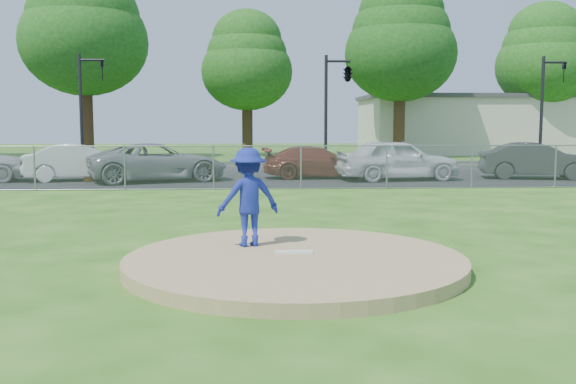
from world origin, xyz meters
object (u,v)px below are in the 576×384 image
commercial_building (472,124)px  pitcher (248,197)px  tree_right (401,39)px  parked_car_pearl (397,159)px  parked_car_darkred (317,162)px  parked_car_white (81,162)px  traffic_signal_center (346,75)px  tree_left (84,25)px  parked_car_gray (158,162)px  tree_far_right (544,55)px  traffic_cone (89,171)px  tree_center (247,60)px  traffic_signal_left (86,100)px  traffic_signal_right (547,101)px  parked_car_charcoal (536,161)px

commercial_building → pitcher: 40.73m
tree_right → commercial_building: bearing=40.6°
tree_right → parked_car_pearl: 18.56m
parked_car_darkred → parked_car_white: bearing=90.1°
traffic_signal_center → pitcher: traffic_signal_center is taller
tree_left → parked_car_gray: size_ratio=2.35×
tree_far_right → tree_right: bearing=-164.7°
pitcher → parked_car_pearl: (5.83, 14.31, -0.21)m
pitcher → traffic_cone: (-6.36, 14.66, -0.63)m
tree_center → parked_car_white: bearing=-109.4°
commercial_building → tree_far_right: size_ratio=1.53×
commercial_building → traffic_signal_center: (-12.03, -16.00, 2.45)m
pitcher → parked_car_darkred: size_ratio=0.37×
pitcher → traffic_cone: 15.99m
traffic_signal_left → parked_car_pearl: 15.64m
traffic_signal_right → parked_car_white: 22.71m
traffic_signal_center → traffic_cone: traffic_signal_center is taller
parked_car_pearl → parked_car_charcoal: parked_car_pearl is taller
tree_center → traffic_cone: size_ratio=12.37×
tree_right → tree_far_right: bearing=15.3°
traffic_signal_center → parked_car_charcoal: traffic_signal_center is taller
commercial_building → traffic_signal_center: 20.17m
commercial_building → traffic_signal_right: size_ratio=2.93×
commercial_building → traffic_signal_left: (-24.76, -16.00, 1.20)m
tree_center → parked_car_white: (-6.43, -18.25, -5.74)m
traffic_signal_right → parked_car_gray: bearing=-159.9°
pitcher → parked_car_gray: size_ratio=0.31×
tree_far_right → parked_car_pearl: size_ratio=2.23×
tree_right → tree_center: bearing=168.7°
commercial_building → traffic_signal_right: (-1.76, -16.00, 1.20)m
traffic_signal_right → parked_car_darkred: traffic_signal_right is taller
parked_car_white → tree_far_right: bearing=-68.9°
parked_car_gray → parked_car_darkred: bearing=-99.4°
commercial_building → traffic_signal_left: 29.51m
traffic_signal_center → traffic_cone: (-11.07, -6.46, -4.20)m
traffic_cone → parked_car_white: bearing=147.0°
tree_left → pitcher: bearing=-71.2°
traffic_cone → tree_left: bearing=104.1°
tree_center → parked_car_darkred: 18.84m
traffic_signal_left → parked_car_gray: (4.42, -6.78, -2.61)m
traffic_cone → parked_car_charcoal: parked_car_charcoal is taller
tree_far_right → parked_car_gray: bearing=-140.9°
tree_right → parked_car_gray: size_ratio=2.18×
parked_car_gray → parked_car_darkred: (6.33, 1.11, -0.09)m
tree_left → tree_right: bearing=2.9°
parked_car_darkred → commercial_building: bearing=-36.3°
pitcher → commercial_building: bearing=-131.9°
traffic_signal_left → commercial_building: bearing=32.9°
traffic_cone → tree_center: bearing=71.7°
tree_far_right → parked_car_pearl: (-14.91, -19.81, -6.23)m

